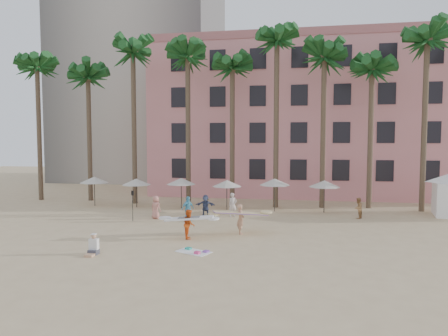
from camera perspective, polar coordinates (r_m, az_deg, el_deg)
ground at (r=21.72m, az=-2.38°, el=-11.70°), size 120.00×120.00×0.00m
pink_hotel at (r=46.57m, az=13.00°, el=6.51°), size 35.00×14.00×16.00m
grey_tower at (r=65.45m, az=-11.52°, el=20.91°), size 22.00×18.00×50.00m
palm_row at (r=36.36m, az=3.51°, el=15.24°), size 44.40×5.40×16.30m
umbrella_row at (r=33.95m, az=-2.92°, el=-2.00°), size 22.50×2.70×2.73m
beach_towel at (r=21.48m, az=-4.22°, el=-11.80°), size 2.05×1.64×0.14m
carrier_yellow at (r=25.16m, az=2.38°, el=-7.04°), size 3.42×1.98×1.89m
carrier_white at (r=24.12m, az=-5.01°, el=-7.83°), size 2.95×1.06×1.75m
beachgoers at (r=30.20m, az=-0.21°, el=-5.57°), size 15.87×4.10×1.84m
paddle at (r=29.77m, az=-12.93°, el=-4.73°), size 0.18×0.04×2.23m
seated_man at (r=21.95m, az=-18.18°, el=-10.74°), size 0.47×0.82×1.06m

